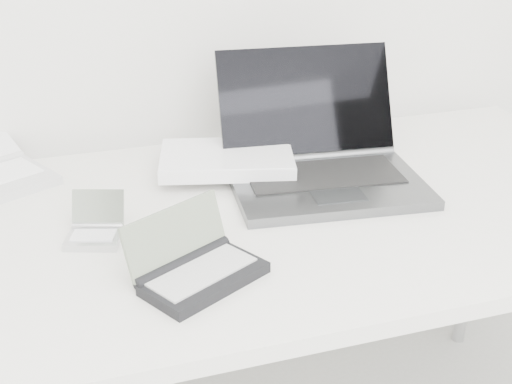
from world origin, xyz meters
name	(u,v)px	position (x,y,z in m)	size (l,w,h in m)	color
desk	(264,231)	(0.00, 1.55, 0.68)	(1.60, 0.80, 0.73)	white
laptop_large	(290,160)	(0.10, 1.68, 0.77)	(0.55, 0.42, 0.24)	#515356
pda_silver	(95,230)	(-0.32, 1.54, 0.75)	(0.12, 0.13, 0.07)	silver
palmtop_charcoal	(196,267)	(-0.18, 1.35, 0.75)	(0.24, 0.21, 0.11)	black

